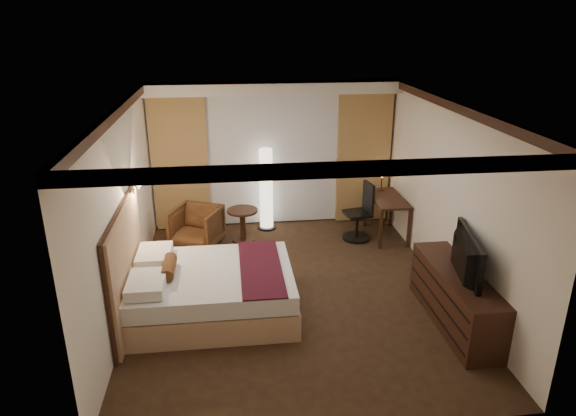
{
  "coord_description": "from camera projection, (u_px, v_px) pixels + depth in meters",
  "views": [
    {
      "loc": [
        -0.84,
        -6.54,
        3.79
      ],
      "look_at": [
        0.0,
        0.4,
        1.15
      ],
      "focal_mm": 32.0,
      "sensor_mm": 36.0,
      "label": 1
    }
  ],
  "objects": [
    {
      "name": "crown_molding",
      "position": [
        292.0,
        110.0,
        6.58
      ],
      "size": [
        4.5,
        5.5,
        0.12
      ],
      "primitive_type": null,
      "color": "black",
      "rests_on": "ceiling"
    },
    {
      "name": "soffit",
      "position": [
        274.0,
        88.0,
        8.92
      ],
      "size": [
        4.5,
        0.5,
        0.2
      ],
      "primitive_type": "cube",
      "color": "white",
      "rests_on": "ceiling"
    },
    {
      "name": "curtain_sheer",
      "position": [
        273.0,
        160.0,
        9.55
      ],
      "size": [
        2.48,
        0.04,
        2.45
      ],
      "primitive_type": "cube",
      "color": "silver",
      "rests_on": "back_wall"
    },
    {
      "name": "desk",
      "position": [
        386.0,
        217.0,
        9.24
      ],
      "size": [
        0.55,
        1.11,
        0.75
      ],
      "primitive_type": null,
      "color": "black",
      "rests_on": "floor"
    },
    {
      "name": "curtain_right_drape",
      "position": [
        363.0,
        158.0,
        9.69
      ],
      "size": [
        1.0,
        0.14,
        2.45
      ],
      "primitive_type": "cube",
      "color": "tan",
      "rests_on": "back_wall"
    },
    {
      "name": "side_table",
      "position": [
        243.0,
        225.0,
        9.08
      ],
      "size": [
        0.54,
        0.54,
        0.59
      ],
      "primitive_type": null,
      "color": "black",
      "rests_on": "floor"
    },
    {
      "name": "floor",
      "position": [
        291.0,
        291.0,
        7.51
      ],
      "size": [
        4.5,
        5.5,
        0.01
      ],
      "primitive_type": "cube",
      "color": "#311D13",
      "rests_on": "ground"
    },
    {
      "name": "wall_sconce",
      "position": [
        138.0,
        182.0,
        7.1
      ],
      "size": [
        0.24,
        0.24,
        0.24
      ],
      "primitive_type": null,
      "color": "white",
      "rests_on": "left_wall"
    },
    {
      "name": "left_wall",
      "position": [
        123.0,
        212.0,
        6.78
      ],
      "size": [
        0.02,
        5.5,
        2.7
      ],
      "primitive_type": "cube",
      "color": "white",
      "rests_on": "floor"
    },
    {
      "name": "ceiling",
      "position": [
        292.0,
        106.0,
        6.56
      ],
      "size": [
        4.5,
        5.5,
        0.01
      ],
      "primitive_type": "cube",
      "color": "white",
      "rests_on": "back_wall"
    },
    {
      "name": "headboard",
      "position": [
        127.0,
        266.0,
        6.62
      ],
      "size": [
        0.12,
        1.98,
        1.5
      ],
      "primitive_type": null,
      "color": "tan",
      "rests_on": "floor"
    },
    {
      "name": "television",
      "position": [
        460.0,
        249.0,
        6.36
      ],
      "size": [
        0.89,
        1.27,
        0.15
      ],
      "primitive_type": "imported",
      "rotation": [
        0.0,
        0.0,
        1.37
      ],
      "color": "black",
      "rests_on": "dresser"
    },
    {
      "name": "desk_lamp",
      "position": [
        382.0,
        181.0,
        9.43
      ],
      "size": [
        0.18,
        0.18,
        0.34
      ],
      "primitive_type": null,
      "color": "#FFD899",
      "rests_on": "desk"
    },
    {
      "name": "bed",
      "position": [
        213.0,
        291.0,
        6.89
      ],
      "size": [
        2.15,
        1.68,
        0.63
      ],
      "primitive_type": null,
      "color": "white",
      "rests_on": "floor"
    },
    {
      "name": "office_chair",
      "position": [
        358.0,
        212.0,
        9.08
      ],
      "size": [
        0.58,
        0.58,
        1.05
      ],
      "primitive_type": null,
      "rotation": [
        0.0,
        0.0,
        0.17
      ],
      "color": "black",
      "rests_on": "floor"
    },
    {
      "name": "right_wall",
      "position": [
        448.0,
        198.0,
        7.29
      ],
      "size": [
        0.02,
        5.5,
        2.7
      ],
      "primitive_type": "cube",
      "color": "white",
      "rests_on": "floor"
    },
    {
      "name": "floor_lamp",
      "position": [
        266.0,
        189.0,
        9.45
      ],
      "size": [
        0.33,
        0.33,
        1.55
      ],
      "primitive_type": null,
      "color": "white",
      "rests_on": "floor"
    },
    {
      "name": "dresser",
      "position": [
        455.0,
        298.0,
        6.62
      ],
      "size": [
        0.5,
        1.89,
        0.74
      ],
      "primitive_type": null,
      "color": "black",
      "rests_on": "floor"
    },
    {
      "name": "back_wall",
      "position": [
        273.0,
        154.0,
        9.59
      ],
      "size": [
        4.5,
        0.02,
        2.7
      ],
      "primitive_type": "cube",
      "color": "white",
      "rests_on": "floor"
    },
    {
      "name": "curtain_left_drape",
      "position": [
        181.0,
        164.0,
        9.31
      ],
      "size": [
        1.0,
        0.14,
        2.45
      ],
      "primitive_type": "cube",
      "color": "tan",
      "rests_on": "back_wall"
    },
    {
      "name": "armchair",
      "position": [
        196.0,
        225.0,
        8.84
      ],
      "size": [
        0.97,
        0.95,
        0.78
      ],
      "primitive_type": "imported",
      "rotation": [
        0.0,
        0.0,
        -0.4
      ],
      "color": "#482315",
      "rests_on": "floor"
    }
  ]
}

